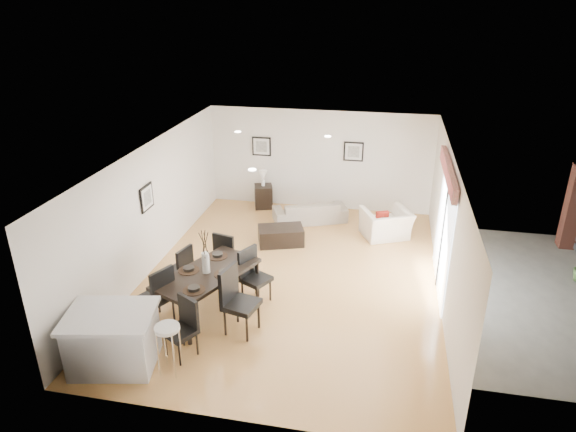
% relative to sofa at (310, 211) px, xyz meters
% --- Properties ---
extents(ground, '(8.00, 8.00, 0.00)m').
position_rel_sofa_xyz_m(ground, '(0.08, -2.96, -0.27)').
color(ground, tan).
rests_on(ground, ground).
extents(wall_back, '(6.00, 0.04, 2.70)m').
position_rel_sofa_xyz_m(wall_back, '(0.08, 1.04, 1.08)').
color(wall_back, white).
rests_on(wall_back, ground).
extents(wall_front, '(6.00, 0.04, 2.70)m').
position_rel_sofa_xyz_m(wall_front, '(0.08, -6.96, 1.08)').
color(wall_front, white).
rests_on(wall_front, ground).
extents(wall_left, '(0.04, 8.00, 2.70)m').
position_rel_sofa_xyz_m(wall_left, '(-2.92, -2.96, 1.08)').
color(wall_left, white).
rests_on(wall_left, ground).
extents(wall_right, '(0.04, 8.00, 2.70)m').
position_rel_sofa_xyz_m(wall_right, '(3.08, -2.96, 1.08)').
color(wall_right, white).
rests_on(wall_right, ground).
extents(ceiling, '(6.00, 8.00, 0.02)m').
position_rel_sofa_xyz_m(ceiling, '(0.08, -2.96, 2.43)').
color(ceiling, white).
rests_on(ceiling, wall_back).
extents(sofa, '(2.01, 1.40, 0.55)m').
position_rel_sofa_xyz_m(sofa, '(0.00, 0.00, 0.00)').
color(sofa, gray).
rests_on(sofa, ground).
extents(armchair, '(1.39, 1.32, 0.71)m').
position_rel_sofa_xyz_m(armchair, '(1.95, -0.58, 0.08)').
color(armchair, white).
rests_on(armchair, ground).
extents(dining_table, '(1.71, 2.21, 0.82)m').
position_rel_sofa_xyz_m(dining_table, '(-1.20, -4.46, 0.47)').
color(dining_table, black).
rests_on(dining_table, ground).
extents(dining_chair_wnear, '(0.67, 0.67, 1.13)m').
position_rel_sofa_xyz_m(dining_chair_wnear, '(-1.90, -5.00, 0.36)').
color(dining_chair_wnear, black).
rests_on(dining_chair_wnear, ground).
extents(dining_chair_wfar, '(0.57, 0.57, 1.03)m').
position_rel_sofa_xyz_m(dining_chair_wfar, '(-1.90, -3.99, 0.30)').
color(dining_chair_wfar, black).
rests_on(dining_chair_wfar, ground).
extents(dining_chair_enear, '(0.66, 0.66, 1.22)m').
position_rel_sofa_xyz_m(dining_chair_enear, '(-0.51, -4.93, 0.41)').
color(dining_chair_enear, black).
rests_on(dining_chair_enear, ground).
extents(dining_chair_efar, '(0.65, 0.65, 1.08)m').
position_rel_sofa_xyz_m(dining_chair_efar, '(-0.49, -3.93, 0.33)').
color(dining_chair_efar, black).
rests_on(dining_chair_efar, ground).
extents(dining_chair_head, '(0.62, 0.62, 1.02)m').
position_rel_sofa_xyz_m(dining_chair_head, '(-1.15, -5.71, 0.30)').
color(dining_chair_head, black).
rests_on(dining_chair_head, ground).
extents(dining_chair_foot, '(0.56, 0.56, 1.05)m').
position_rel_sofa_xyz_m(dining_chair_foot, '(-1.22, -3.23, 0.31)').
color(dining_chair_foot, black).
rests_on(dining_chair_foot, ground).
extents(vase, '(1.07, 1.64, 0.83)m').
position_rel_sofa_xyz_m(vase, '(-1.20, -4.46, 0.89)').
color(vase, white).
rests_on(vase, dining_table).
extents(coffee_table, '(1.19, 0.93, 0.42)m').
position_rel_sofa_xyz_m(coffee_table, '(-0.47, -1.44, -0.06)').
color(coffee_table, black).
rests_on(coffee_table, ground).
extents(side_table, '(0.59, 0.59, 0.63)m').
position_rel_sofa_xyz_m(side_table, '(-1.42, 0.69, 0.04)').
color(side_table, black).
rests_on(side_table, ground).
extents(table_lamp, '(0.22, 0.22, 0.43)m').
position_rel_sofa_xyz_m(table_lamp, '(-1.42, 0.69, 0.64)').
color(table_lamp, white).
rests_on(table_lamp, side_table).
extents(cushion, '(0.32, 0.21, 0.30)m').
position_rel_sofa_xyz_m(cushion, '(1.85, -0.68, 0.28)').
color(cushion, maroon).
rests_on(cushion, armchair).
extents(kitchen_island, '(1.54, 1.29, 0.95)m').
position_rel_sofa_xyz_m(kitchen_island, '(-2.15, -6.19, 0.21)').
color(kitchen_island, silver).
rests_on(kitchen_island, ground).
extents(bar_stool, '(0.39, 0.39, 0.85)m').
position_rel_sofa_xyz_m(bar_stool, '(-1.21, -6.19, 0.46)').
color(bar_stool, silver).
rests_on(bar_stool, ground).
extents(framed_print_back_left, '(0.52, 0.04, 0.52)m').
position_rel_sofa_xyz_m(framed_print_back_left, '(-1.52, 1.01, 1.38)').
color(framed_print_back_left, black).
rests_on(framed_print_back_left, wall_back).
extents(framed_print_back_right, '(0.52, 0.04, 0.52)m').
position_rel_sofa_xyz_m(framed_print_back_right, '(0.98, 1.01, 1.38)').
color(framed_print_back_right, black).
rests_on(framed_print_back_right, wall_back).
extents(framed_print_left_wall, '(0.04, 0.52, 0.52)m').
position_rel_sofa_xyz_m(framed_print_left_wall, '(-2.89, -3.16, 1.38)').
color(framed_print_left_wall, black).
rests_on(framed_print_left_wall, wall_left).
extents(sliding_door, '(0.12, 2.70, 2.57)m').
position_rel_sofa_xyz_m(sliding_door, '(3.03, -2.66, 1.39)').
color(sliding_door, white).
rests_on(sliding_door, wall_right).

